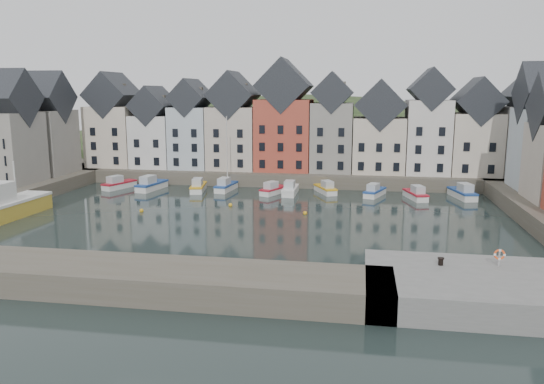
% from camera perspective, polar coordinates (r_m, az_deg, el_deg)
% --- Properties ---
extents(ground, '(260.00, 260.00, 0.00)m').
position_cam_1_polar(ground, '(60.08, -2.64, -3.28)').
color(ground, black).
rests_on(ground, ground).
extents(far_quay, '(90.00, 16.00, 2.00)m').
position_cam_1_polar(far_quay, '(88.87, 1.45, 1.98)').
color(far_quay, '#4D483B').
rests_on(far_quay, ground).
extents(near_quay, '(18.00, 10.00, 2.00)m').
position_cam_1_polar(near_quay, '(40.50, 22.99, -9.69)').
color(near_quay, '#60605E').
rests_on(near_quay, ground).
extents(near_wall, '(50.00, 6.00, 2.00)m').
position_cam_1_polar(near_wall, '(43.69, -22.13, -8.15)').
color(near_wall, '#4D483B').
rests_on(near_wall, ground).
extents(hillside, '(153.60, 70.40, 64.00)m').
position_cam_1_polar(hillside, '(118.19, 3.22, -5.23)').
color(hillside, black).
rests_on(hillside, ground).
extents(far_terrace, '(72.37, 8.16, 17.78)m').
position_cam_1_polar(far_terrace, '(85.63, 3.43, 6.94)').
color(far_terrace, beige).
rests_on(far_terrace, far_quay).
extents(left_terrace, '(7.65, 17.00, 15.69)m').
position_cam_1_polar(left_terrace, '(85.68, -24.99, 5.96)').
color(left_terrace, gray).
rests_on(left_terrace, left_quay).
extents(mooring_buoys, '(20.50, 5.50, 0.50)m').
position_cam_1_polar(mooring_buoys, '(66.00, -5.06, -1.89)').
color(mooring_buoys, gold).
rests_on(mooring_buoys, ground).
extents(boat_a, '(3.65, 6.13, 2.25)m').
position_cam_1_polar(boat_a, '(83.98, -16.19, 0.81)').
color(boat_a, silver).
rests_on(boat_a, ground).
extents(boat_b, '(3.04, 6.71, 2.48)m').
position_cam_1_polar(boat_b, '(81.53, -12.88, 0.73)').
color(boat_b, silver).
rests_on(boat_b, ground).
extents(boat_c, '(2.78, 6.10, 2.26)m').
position_cam_1_polar(boat_c, '(79.12, -7.94, 0.55)').
color(boat_c, silver).
rests_on(boat_c, ground).
extents(boat_d, '(2.41, 6.01, 11.19)m').
position_cam_1_polar(boat_d, '(79.22, -4.99, 0.66)').
color(boat_d, silver).
rests_on(boat_d, ground).
extents(boat_e, '(3.69, 5.61, 2.07)m').
position_cam_1_polar(boat_e, '(76.33, 0.15, 0.24)').
color(boat_e, silver).
rests_on(boat_e, ground).
extents(boat_f, '(1.86, 5.96, 2.28)m').
position_cam_1_polar(boat_f, '(76.14, 1.97, 0.25)').
color(boat_f, silver).
rests_on(boat_f, ground).
extents(boat_g, '(3.85, 5.68, 2.10)m').
position_cam_1_polar(boat_g, '(77.40, 5.80, 0.34)').
color(boat_g, silver).
rests_on(boat_g, ground).
extents(boat_h, '(3.43, 5.70, 2.09)m').
position_cam_1_polar(boat_h, '(76.13, 10.96, 0.02)').
color(boat_h, silver).
rests_on(boat_h, ground).
extents(boat_i, '(3.19, 5.94, 2.18)m').
position_cam_1_polar(boat_i, '(75.38, 15.21, -0.25)').
color(boat_i, silver).
rests_on(boat_i, ground).
extents(boat_j, '(3.32, 6.56, 2.41)m').
position_cam_1_polar(boat_j, '(77.91, 19.83, -0.12)').
color(boat_j, silver).
rests_on(boat_j, ground).
extents(large_vessel, '(4.15, 13.25, 6.82)m').
position_cam_1_polar(large_vessel, '(68.21, -27.18, -1.39)').
color(large_vessel, gold).
rests_on(large_vessel, ground).
extents(mooring_bollard, '(0.48, 0.48, 0.56)m').
position_cam_1_polar(mooring_bollard, '(41.15, 17.70, -7.09)').
color(mooring_bollard, black).
rests_on(mooring_bollard, near_quay).
extents(life_ring_post, '(0.80, 0.17, 1.30)m').
position_cam_1_polar(life_ring_post, '(42.18, 23.27, -6.24)').
color(life_ring_post, gray).
rests_on(life_ring_post, near_quay).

